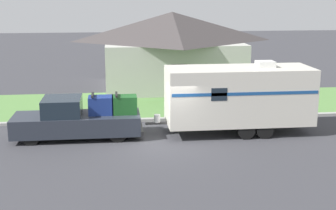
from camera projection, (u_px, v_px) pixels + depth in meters
ground_plane at (168, 143)px, 20.28m from camera, size 120.00×120.00×0.00m
curb_strip at (159, 119)px, 23.88m from camera, size 80.00×0.30×0.14m
lawn_strip at (153, 104)px, 27.42m from camera, size 80.00×7.00×0.03m
house_across_street at (172, 48)px, 32.06m from camera, size 9.76×7.75×5.13m
pickup_truck at (78, 119)px, 20.90m from camera, size 5.74×2.00×1.99m
travel_trailer at (239, 95)px, 21.51m from camera, size 7.65×2.46×3.34m
mailbox at (196, 95)px, 24.90m from camera, size 0.48×0.20×1.36m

